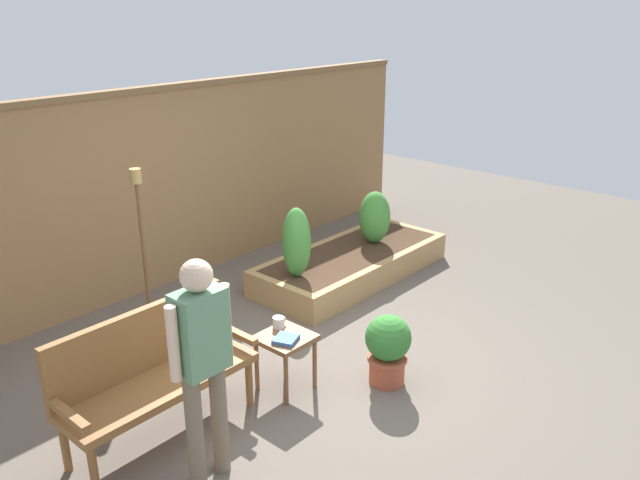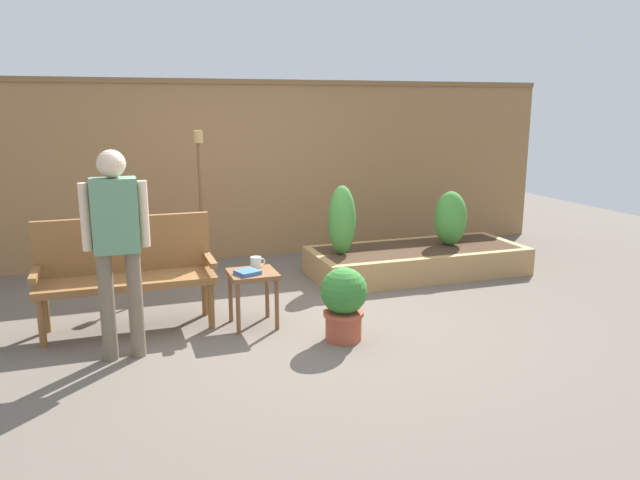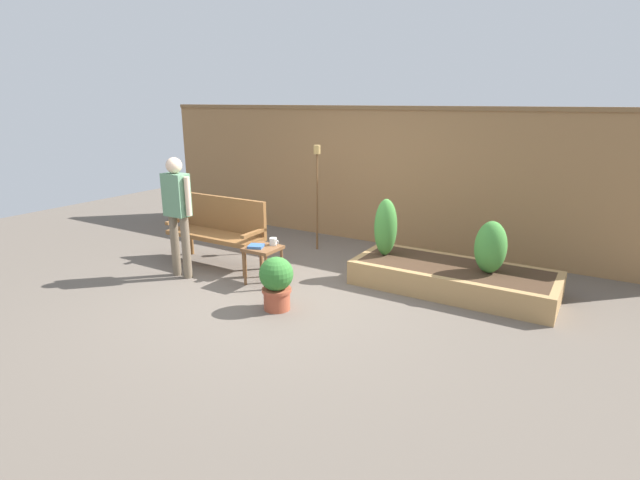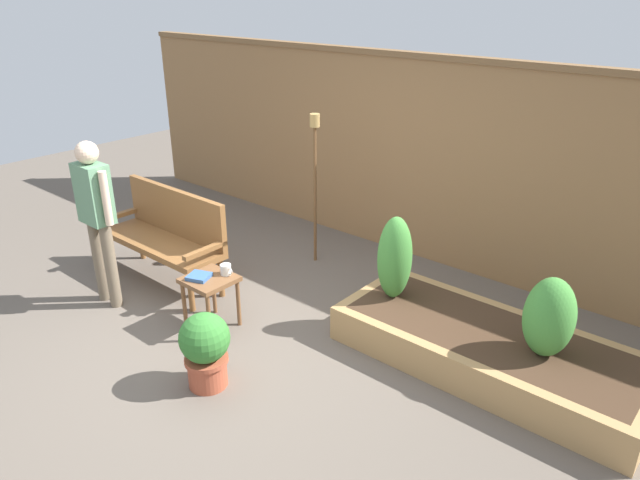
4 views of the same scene
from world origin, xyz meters
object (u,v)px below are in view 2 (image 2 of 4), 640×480
(side_table, at_px, (253,281))
(tiki_torch, at_px, (199,178))
(garden_bench, at_px, (126,265))
(cup_on_table, at_px, (256,262))
(book_on_table, at_px, (248,272))
(person_by_bench, at_px, (117,237))
(shrub_near_bench, at_px, (342,220))
(potted_boxwood, at_px, (344,301))
(shrub_far_corner, at_px, (450,218))

(side_table, bearing_deg, tiki_torch, 96.72)
(garden_bench, height_order, cup_on_table, garden_bench)
(side_table, xyz_separation_m, book_on_table, (-0.06, -0.06, 0.10))
(side_table, xyz_separation_m, person_by_bench, (-1.07, -0.35, 0.54))
(side_table, bearing_deg, shrub_near_bench, 40.15)
(garden_bench, relative_size, side_table, 3.00)
(shrub_near_bench, height_order, tiki_torch, tiki_torch)
(side_table, relative_size, shrub_near_bench, 0.65)
(potted_boxwood, bearing_deg, side_table, 137.51)
(cup_on_table, distance_m, tiki_torch, 1.60)
(person_by_bench, bearing_deg, side_table, 18.15)
(side_table, xyz_separation_m, shrub_far_corner, (2.52, 1.02, 0.21))
(cup_on_table, distance_m, book_on_table, 0.23)
(side_table, bearing_deg, garden_bench, 162.08)
(garden_bench, height_order, shrub_near_bench, shrub_near_bench)
(book_on_table, height_order, shrub_near_bench, shrub_near_bench)
(book_on_table, bearing_deg, person_by_bench, 174.78)
(shrub_near_bench, distance_m, tiki_torch, 1.58)
(shrub_far_corner, distance_m, person_by_bench, 3.86)
(book_on_table, relative_size, shrub_far_corner, 0.29)
(side_table, distance_m, shrub_near_bench, 1.60)
(shrub_near_bench, relative_size, tiki_torch, 0.46)
(shrub_far_corner, bearing_deg, tiki_torch, 167.74)
(book_on_table, relative_size, shrub_near_bench, 0.24)
(cup_on_table, height_order, potted_boxwood, potted_boxwood)
(garden_bench, distance_m, tiki_torch, 1.62)
(garden_bench, bearing_deg, shrub_far_corner, 11.02)
(cup_on_table, relative_size, potted_boxwood, 0.22)
(shrub_near_bench, distance_m, person_by_bench, 2.67)
(tiki_torch, relative_size, person_by_bench, 1.03)
(potted_boxwood, relative_size, tiki_torch, 0.38)
(potted_boxwood, bearing_deg, tiki_torch, 110.33)
(side_table, height_order, cup_on_table, cup_on_table)
(shrub_far_corner, relative_size, person_by_bench, 0.39)
(person_by_bench, bearing_deg, tiki_torch, 65.67)
(potted_boxwood, bearing_deg, shrub_far_corner, 39.61)
(garden_bench, bearing_deg, cup_on_table, -10.13)
(cup_on_table, height_order, book_on_table, cup_on_table)
(garden_bench, xyz_separation_m, shrub_far_corner, (3.53, 0.69, 0.06))
(book_on_table, bearing_deg, shrub_far_corner, 1.67)
(side_table, height_order, shrub_far_corner, shrub_far_corner)
(tiki_torch, bearing_deg, book_on_table, -85.44)
(shrub_near_bench, bearing_deg, cup_on_table, -142.29)
(person_by_bench, bearing_deg, book_on_table, 15.84)
(person_by_bench, bearing_deg, cup_on_table, 23.15)
(garden_bench, height_order, potted_boxwood, garden_bench)
(book_on_table, distance_m, person_by_bench, 1.14)
(potted_boxwood, xyz_separation_m, shrub_far_corner, (1.91, 1.58, 0.28))
(garden_bench, height_order, person_by_bench, person_by_bench)
(book_on_table, relative_size, person_by_bench, 0.11)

